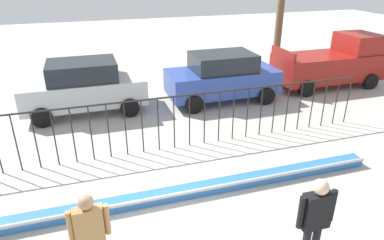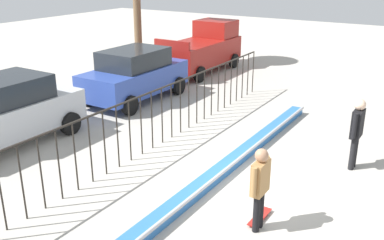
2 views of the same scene
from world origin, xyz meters
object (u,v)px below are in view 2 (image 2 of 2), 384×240
(parked_car_silver, at_px, (4,111))
(skateboard, at_px, (260,217))
(pickup_truck, at_px, (203,49))
(camera_operator, at_px, (357,128))
(skateboarder, at_px, (260,182))
(parked_car_blue, at_px, (135,74))

(parked_car_silver, bearing_deg, skateboard, -86.43)
(pickup_truck, bearing_deg, camera_operator, -130.06)
(pickup_truck, bearing_deg, skateboarder, -145.36)
(parked_car_silver, distance_m, parked_car_blue, 5.22)
(parked_car_blue, height_order, pickup_truck, pickup_truck)
(skateboard, xyz_separation_m, parked_car_silver, (-0.19, 7.65, 0.91))
(parked_car_silver, bearing_deg, pickup_truck, 1.41)
(parked_car_silver, xyz_separation_m, parked_car_blue, (5.21, -0.40, 0.00))
(skateboard, height_order, pickup_truck, pickup_truck)
(skateboarder, relative_size, pickup_truck, 0.36)
(skateboard, relative_size, parked_car_blue, 0.19)
(skateboarder, relative_size, camera_operator, 0.94)
(camera_operator, bearing_deg, pickup_truck, -121.85)
(skateboard, bearing_deg, parked_car_silver, 91.66)
(skateboarder, height_order, parked_car_silver, parked_car_silver)
(pickup_truck, bearing_deg, parked_car_blue, -178.08)
(parked_car_silver, bearing_deg, skateboarder, -88.84)
(camera_operator, bearing_deg, skateboard, -9.04)
(skateboarder, distance_m, pickup_truck, 13.10)
(camera_operator, relative_size, pickup_truck, 0.38)
(skateboard, bearing_deg, pickup_truck, 36.27)
(skateboarder, distance_m, parked_car_blue, 9.08)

